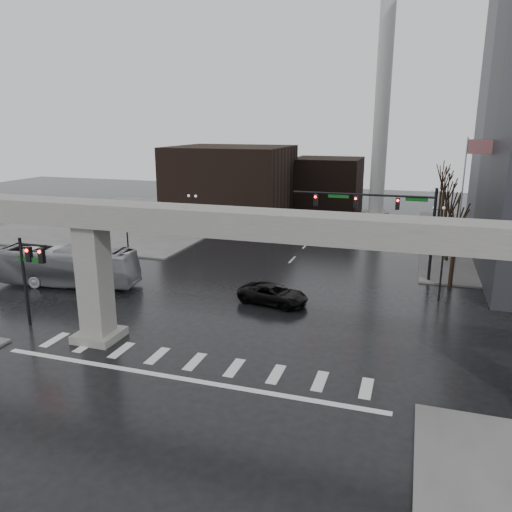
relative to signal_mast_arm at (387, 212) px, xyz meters
name	(u,v)px	position (x,y,z in m)	size (l,w,h in m)	color
ground	(202,354)	(-8.99, -18.80, -5.83)	(160.00, 160.00, 0.00)	black
sidewalk_nw	(136,219)	(-34.99, 17.20, -5.75)	(28.00, 36.00, 0.15)	slate
elevated_guideway	(220,242)	(-7.73, -18.80, 1.05)	(48.00, 2.60, 8.70)	gray
building_far_left	(231,182)	(-22.99, 23.20, -0.83)	(16.00, 14.00, 10.00)	black
building_far_mid	(327,184)	(-10.99, 33.20, -1.83)	(10.00, 10.00, 8.00)	black
smokestack	(381,121)	(-2.99, 27.20, 7.52)	(3.60, 3.60, 30.00)	silver
signal_mast_arm	(387,212)	(0.00, 0.00, 0.00)	(12.12, 0.43, 8.00)	black
signal_left_pole	(30,267)	(-21.24, -18.30, -1.76)	(2.30, 0.30, 6.00)	black
flagpole_assembly	(466,190)	(6.30, 3.20, 1.70)	(2.06, 0.12, 12.00)	silver
lamp_right_0	(443,257)	(4.51, -4.80, -2.36)	(1.22, 0.32, 5.11)	black
lamp_right_1	(438,222)	(4.51, 9.20, -2.36)	(1.22, 0.32, 5.11)	black
lamp_right_2	(435,202)	(4.51, 23.20, -2.36)	(1.22, 0.32, 5.11)	black
lamp_left_0	(127,233)	(-22.49, -4.80, -2.36)	(1.22, 0.32, 5.11)	black
lamp_left_1	(193,209)	(-22.49, 9.20, -2.36)	(1.22, 0.32, 5.11)	black
lamp_left_2	(234,193)	(-22.49, 23.20, -2.36)	(1.22, 0.32, 5.11)	black
tree_right_0	(454,254)	(5.54, -0.78, -3.04)	(1.09, 1.58, 7.50)	black
tree_right_1	(449,233)	(5.54, 7.22, -2.98)	(1.09, 1.61, 7.67)	black
tree_right_2	(445,218)	(5.54, 15.22, -2.91)	(1.10, 1.63, 7.85)	black
tree_right_3	(443,206)	(5.54, 23.22, -2.85)	(1.11, 1.66, 8.02)	black
tree_right_4	(441,197)	(5.54, 31.22, -2.79)	(1.12, 1.69, 8.19)	black
pickup_truck	(273,294)	(-7.36, -9.32, -5.09)	(2.44, 5.30, 1.47)	black
city_bus	(67,266)	(-24.88, -10.33, -4.18)	(2.77, 11.85, 3.30)	#A3A2A7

